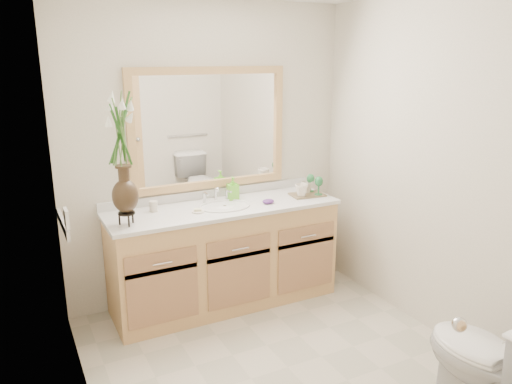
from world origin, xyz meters
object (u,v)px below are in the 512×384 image
tumbler (154,206)px  tray (307,195)px  toilet (488,364)px  flower_vase (121,140)px  soap_bottle (233,189)px

tumbler → tray: 1.29m
toilet → tray: 1.95m
toilet → tumbler: (-1.23, 2.04, 0.50)m
flower_vase → tumbler: 0.65m
flower_vase → tumbler: (0.25, 0.22, -0.55)m
flower_vase → tumbler: bearing=41.2°
flower_vase → toilet: bearing=-51.0°
flower_vase → soap_bottle: (0.92, 0.25, -0.51)m
toilet → soap_bottle: soap_bottle is taller
toilet → flower_vase: size_ratio=0.86×
tumbler → soap_bottle: soap_bottle is taller
tumbler → tray: (1.28, -0.15, -0.03)m
tumbler → soap_bottle: 0.67m
flower_vase → tray: 1.64m
toilet → tumbler: size_ratio=9.28×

